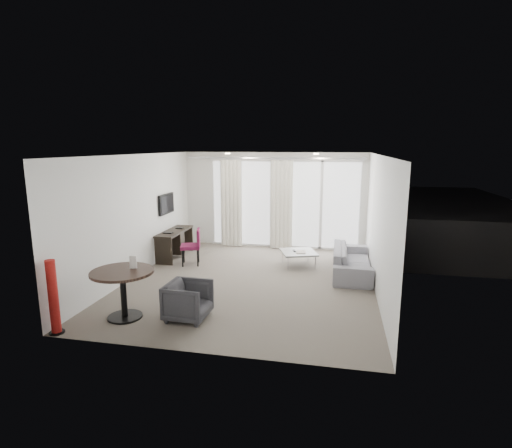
% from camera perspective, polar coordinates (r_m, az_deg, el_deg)
% --- Properties ---
extents(floor, '(5.00, 6.00, 0.00)m').
position_cam_1_polar(floor, '(8.40, -0.83, -8.17)').
color(floor, '#645C51').
rests_on(floor, ground).
extents(ceiling, '(5.00, 6.00, 0.00)m').
position_cam_1_polar(ceiling, '(7.93, -0.88, 9.86)').
color(ceiling, white).
rests_on(ceiling, ground).
extents(wall_left, '(0.00, 6.00, 2.60)m').
position_cam_1_polar(wall_left, '(8.93, -16.72, 1.15)').
color(wall_left, silver).
rests_on(wall_left, ground).
extents(wall_right, '(0.00, 6.00, 2.60)m').
position_cam_1_polar(wall_right, '(7.92, 17.10, -0.11)').
color(wall_right, silver).
rests_on(wall_right, ground).
extents(wall_front, '(5.00, 0.00, 2.60)m').
position_cam_1_polar(wall_front, '(5.25, -7.93, -5.35)').
color(wall_front, silver).
rests_on(wall_front, ground).
extents(window_panel, '(4.00, 0.02, 2.38)m').
position_cam_1_polar(window_panel, '(10.93, 4.05, 2.83)').
color(window_panel, white).
rests_on(window_panel, ground).
extents(window_frame, '(4.10, 0.06, 2.44)m').
position_cam_1_polar(window_frame, '(10.92, 4.04, 2.82)').
color(window_frame, white).
rests_on(window_frame, ground).
extents(curtain_left, '(0.60, 0.20, 2.38)m').
position_cam_1_polar(curtain_left, '(11.05, -3.54, 2.93)').
color(curtain_left, silver).
rests_on(curtain_left, ground).
extents(curtain_right, '(0.60, 0.20, 2.38)m').
position_cam_1_polar(curtain_right, '(10.78, 3.67, 2.72)').
color(curtain_right, silver).
rests_on(curtain_right, ground).
extents(curtain_track, '(4.80, 0.04, 0.04)m').
position_cam_1_polar(curtain_track, '(10.70, 2.42, 9.39)').
color(curtain_track, '#B2B2B7').
rests_on(curtain_track, ceiling).
extents(downlight_a, '(0.12, 0.12, 0.02)m').
position_cam_1_polar(downlight_a, '(9.70, -4.09, 10.02)').
color(downlight_a, '#FFE0B2').
rests_on(downlight_a, ceiling).
extents(downlight_b, '(0.12, 0.12, 0.02)m').
position_cam_1_polar(downlight_b, '(9.36, 8.59, 9.88)').
color(downlight_b, '#FFE0B2').
rests_on(downlight_b, ceiling).
extents(desk, '(0.45, 1.45, 0.68)m').
position_cam_1_polar(desk, '(10.26, -11.51, -2.81)').
color(desk, black).
rests_on(desk, floor).
extents(tv, '(0.05, 0.80, 0.50)m').
position_cam_1_polar(tv, '(10.19, -12.68, 2.83)').
color(tv, black).
rests_on(tv, wall_left).
extents(desk_chair, '(0.57, 0.56, 0.86)m').
position_cam_1_polar(desk_chair, '(9.55, -9.36, -3.24)').
color(desk_chair, maroon).
rests_on(desk_chair, floor).
extents(round_table, '(1.23, 1.23, 0.80)m').
position_cam_1_polar(round_table, '(6.93, -18.39, -9.51)').
color(round_table, black).
rests_on(round_table, floor).
extents(menu_card, '(0.12, 0.04, 0.21)m').
position_cam_1_polar(menu_card, '(6.90, -17.06, -6.74)').
color(menu_card, white).
rests_on(menu_card, round_table).
extents(red_lamp, '(0.23, 0.23, 1.14)m').
position_cam_1_polar(red_lamp, '(6.73, -26.97, -9.30)').
color(red_lamp, maroon).
rests_on(red_lamp, floor).
extents(tub_armchair, '(0.71, 0.69, 0.62)m').
position_cam_1_polar(tub_armchair, '(6.67, -9.67, -10.75)').
color(tub_armchair, '#2E2D31').
rests_on(tub_armchair, floor).
extents(coffee_table, '(0.98, 0.98, 0.35)m').
position_cam_1_polar(coffee_table, '(9.44, 6.09, -4.93)').
color(coffee_table, gray).
rests_on(coffee_table, floor).
extents(remote, '(0.10, 0.17, 0.02)m').
position_cam_1_polar(remote, '(9.40, 5.48, -3.80)').
color(remote, black).
rests_on(remote, coffee_table).
extents(magazine, '(0.26, 0.31, 0.02)m').
position_cam_1_polar(magazine, '(9.33, 6.43, -3.94)').
color(magazine, gray).
rests_on(magazine, coffee_table).
extents(sofa, '(0.80, 2.05, 0.60)m').
position_cam_1_polar(sofa, '(9.05, 13.53, -5.08)').
color(sofa, gray).
rests_on(sofa, floor).
extents(terrace_slab, '(5.60, 3.00, 0.12)m').
position_cam_1_polar(terrace_slab, '(12.65, 4.88, -1.84)').
color(terrace_slab, '#4D4D50').
rests_on(terrace_slab, ground).
extents(rattan_chair_a, '(0.62, 0.62, 0.74)m').
position_cam_1_polar(rattan_chair_a, '(11.85, 6.52, -0.62)').
color(rattan_chair_a, '#4C3823').
rests_on(rattan_chair_a, terrace_slab).
extents(rattan_chair_b, '(0.65, 0.65, 0.80)m').
position_cam_1_polar(rattan_chair_b, '(12.79, 10.42, 0.28)').
color(rattan_chair_b, '#4C3823').
rests_on(rattan_chair_b, terrace_slab).
extents(rattan_table, '(0.52, 0.52, 0.45)m').
position_cam_1_polar(rattan_table, '(12.11, 11.85, -1.24)').
color(rattan_table, '#4C3823').
rests_on(rattan_table, terrace_slab).
extents(balustrade, '(5.50, 0.06, 1.05)m').
position_cam_1_polar(balustrade, '(13.95, 5.62, 1.72)').
color(balustrade, '#B2B2B7').
rests_on(balustrade, terrace_slab).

